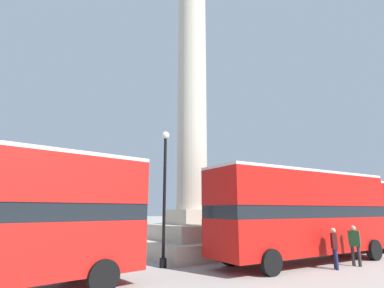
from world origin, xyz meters
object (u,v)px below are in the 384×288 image
(monument_column, at_px, (192,130))
(pedestrian_by_plinth, at_px, (334,246))
(pedestrian_near_lamp, at_px, (355,243))
(bus_b, at_px, (303,212))
(street_lamp, at_px, (164,195))
(equestrian_statue, at_px, (254,219))

(monument_column, distance_m, pedestrian_by_plinth, 9.91)
(pedestrian_near_lamp, height_order, pedestrian_by_plinth, pedestrian_near_lamp)
(bus_b, distance_m, pedestrian_by_plinth, 2.26)
(bus_b, distance_m, pedestrian_near_lamp, 2.54)
(pedestrian_near_lamp, distance_m, pedestrian_by_plinth, 1.45)
(bus_b, bearing_deg, street_lamp, 159.31)
(monument_column, relative_size, equestrian_statue, 3.53)
(monument_column, xyz_separation_m, equestrian_statue, (8.84, 3.58, -5.62))
(monument_column, height_order, street_lamp, monument_column)
(street_lamp, bearing_deg, pedestrian_near_lamp, -32.77)
(bus_b, height_order, pedestrian_by_plinth, bus_b)
(monument_column, bearing_deg, bus_b, -61.72)
(street_lamp, bearing_deg, bus_b, -24.69)
(pedestrian_near_lamp, bearing_deg, bus_b, 10.23)
(street_lamp, bearing_deg, monument_column, 37.42)
(monument_column, xyz_separation_m, pedestrian_near_lamp, (3.99, -7.27, -6.35))
(bus_b, bearing_deg, equestrian_statue, 60.68)
(bus_b, xyz_separation_m, pedestrian_by_plinth, (-0.38, -1.70, -1.44))
(equestrian_statue, relative_size, pedestrian_near_lamp, 3.46)
(monument_column, distance_m, bus_b, 7.91)
(monument_column, xyz_separation_m, street_lamp, (-3.33, -2.55, -4.22))
(bus_b, relative_size, equestrian_statue, 1.70)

